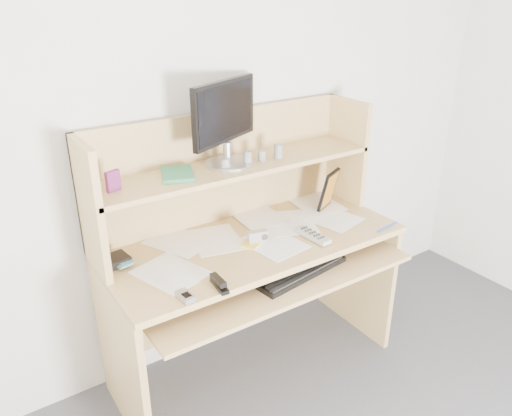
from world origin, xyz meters
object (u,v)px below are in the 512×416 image
desk (245,243)px  tv_remote (312,235)px  keyboard (298,269)px  game_case (329,190)px  monitor (225,121)px

desk → tv_remote: desk is taller
keyboard → tv_remote: size_ratio=2.49×
desk → keyboard: size_ratio=2.84×
game_case → monitor: bearing=143.9°
keyboard → tv_remote: 0.18m
keyboard → monitor: monitor is taller
desk → game_case: (0.51, -0.00, 0.17)m
desk → tv_remote: bearing=-43.1°
game_case → monitor: (-0.55, 0.10, 0.42)m
game_case → tv_remote: bearing=-168.5°
desk → keyboard: bearing=-71.6°
desk → monitor: 0.60m
desk → game_case: desk is taller
monitor → desk: bearing=-93.0°
keyboard → tv_remote: tv_remote is taller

